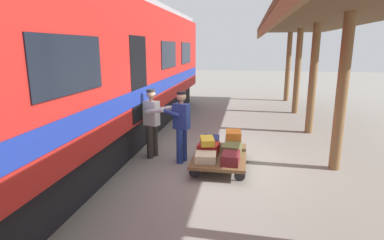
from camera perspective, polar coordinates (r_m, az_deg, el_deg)
ground_plane at (r=7.67m, az=5.91°, el=-7.57°), size 60.00×60.00×0.00m
platform_canopy at (r=7.46m, az=26.23°, el=16.17°), size 3.20×19.62×3.56m
train_car at (r=8.24m, az=-19.55°, el=7.91°), size 3.03×16.84×4.00m
luggage_cart at (r=7.31m, az=5.08°, el=-6.54°), size 1.18×1.83×0.30m
suitcase_gray_aluminum at (r=7.72m, az=7.39°, el=-4.31°), size 0.41×0.62×0.22m
suitcase_maroon_trunk at (r=6.77m, az=7.00°, el=-6.82°), size 0.39×0.61×0.22m
suitcase_red_plastic at (r=7.28m, az=3.01°, el=-5.20°), size 0.49×0.49×0.24m
suitcase_navy_fabric at (r=7.75m, az=3.46°, el=-4.01°), size 0.42×0.55×0.25m
suitcase_cream_canvas at (r=6.82m, az=2.49°, el=-6.78°), size 0.48×0.48×0.18m
suitcase_olive_duffel at (r=7.23m, az=7.21°, el=-5.32°), size 0.45×0.62×0.26m
suitcase_yellow_case at (r=7.20m, az=2.76°, el=-3.79°), size 0.41×0.59×0.14m
suitcase_orange_carryall at (r=7.65m, az=7.50°, el=-2.78°), size 0.39×0.54×0.22m
porter_in_overalls at (r=7.39m, az=-2.03°, el=-0.79°), size 0.73×0.55×1.70m
porter_by_door at (r=7.78m, az=-7.19°, el=-0.18°), size 0.73×0.57×1.70m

